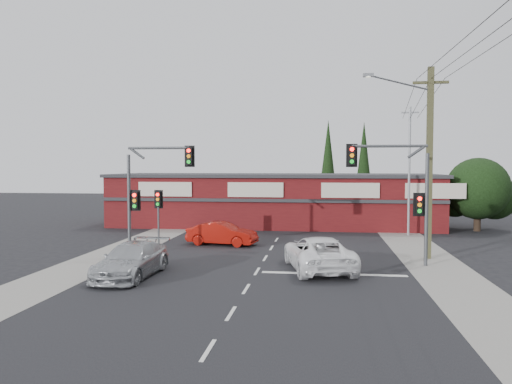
# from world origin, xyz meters

# --- Properties ---
(ground) EXTENTS (120.00, 120.00, 0.00)m
(ground) POSITION_xyz_m (0.00, 0.00, 0.00)
(ground) COLOR black
(ground) RESTS_ON ground
(road_strip) EXTENTS (14.00, 70.00, 0.01)m
(road_strip) POSITION_xyz_m (0.00, 5.00, 0.01)
(road_strip) COLOR black
(road_strip) RESTS_ON ground
(verge_left) EXTENTS (3.00, 70.00, 0.02)m
(verge_left) POSITION_xyz_m (-8.50, 5.00, 0.01)
(verge_left) COLOR gray
(verge_left) RESTS_ON ground
(verge_right) EXTENTS (3.00, 70.00, 0.02)m
(verge_right) POSITION_xyz_m (8.50, 5.00, 0.01)
(verge_right) COLOR gray
(verge_right) RESTS_ON ground
(stop_line) EXTENTS (6.50, 0.35, 0.01)m
(stop_line) POSITION_xyz_m (3.50, -1.50, 0.01)
(stop_line) COLOR silver
(stop_line) RESTS_ON ground
(white_suv) EXTENTS (3.81, 6.12, 1.58)m
(white_suv) POSITION_xyz_m (2.81, -0.62, 0.79)
(white_suv) COLOR white
(white_suv) RESTS_ON ground
(silver_suv) EXTENTS (2.28, 5.19, 1.48)m
(silver_suv) POSITION_xyz_m (-5.34, -3.19, 0.74)
(silver_suv) COLOR #B0B3B6
(silver_suv) RESTS_ON ground
(red_sedan) EXTENTS (4.51, 2.21, 1.42)m
(red_sedan) POSITION_xyz_m (-3.15, 6.04, 0.71)
(red_sedan) COLOR #971109
(red_sedan) RESTS_ON ground
(lane_dashes) EXTENTS (0.12, 28.19, 0.01)m
(lane_dashes) POSITION_xyz_m (0.00, -4.70, 0.02)
(lane_dashes) COLOR silver
(lane_dashes) RESTS_ON ground
(shop_building) EXTENTS (27.30, 8.40, 4.22)m
(shop_building) POSITION_xyz_m (-0.99, 16.99, 2.13)
(shop_building) COLOR #4D0F11
(shop_building) RESTS_ON ground
(tree_cluster) EXTENTS (5.90, 5.10, 5.50)m
(tree_cluster) POSITION_xyz_m (14.69, 15.44, 2.90)
(tree_cluster) COLOR #2D2116
(tree_cluster) RESTS_ON ground
(conifer_near) EXTENTS (1.80, 1.80, 9.25)m
(conifer_near) POSITION_xyz_m (3.50, 24.00, 5.48)
(conifer_near) COLOR #2D2116
(conifer_near) RESTS_ON ground
(conifer_far) EXTENTS (1.80, 1.80, 9.25)m
(conifer_far) POSITION_xyz_m (7.00, 26.00, 5.48)
(conifer_far) COLOR #2D2116
(conifer_far) RESTS_ON ground
(traffic_mast_left) EXTENTS (3.77, 0.27, 5.97)m
(traffic_mast_left) POSITION_xyz_m (-6.43, 2.00, 3.93)
(traffic_mast_left) COLOR #47494C
(traffic_mast_left) RESTS_ON ground
(traffic_mast_right) EXTENTS (3.96, 0.27, 5.97)m
(traffic_mast_right) POSITION_xyz_m (6.86, 1.00, 3.95)
(traffic_mast_right) COLOR #47494C
(traffic_mast_right) RESTS_ON ground
(pedestal_signal) EXTENTS (0.55, 0.27, 3.38)m
(pedestal_signal) POSITION_xyz_m (-7.20, 6.01, 2.41)
(pedestal_signal) COLOR #47494C
(pedestal_signal) RESTS_ON ground
(utility_pole) EXTENTS (4.38, 0.59, 10.00)m
(utility_pole) POSITION_xyz_m (8.36, 2.99, 5.40)
(utility_pole) COLOR #4D4B2B
(utility_pole) RESTS_ON ground
(steel_pole) EXTENTS (1.20, 0.16, 9.00)m
(steel_pole) POSITION_xyz_m (9.00, 12.00, 4.70)
(steel_pole) COLOR gray
(steel_pole) RESTS_ON ground
(power_lines) EXTENTS (2.01, 29.00, 1.22)m
(power_lines) POSITION_xyz_m (8.47, -2.47, 9.04)
(power_lines) COLOR black
(power_lines) RESTS_ON ground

